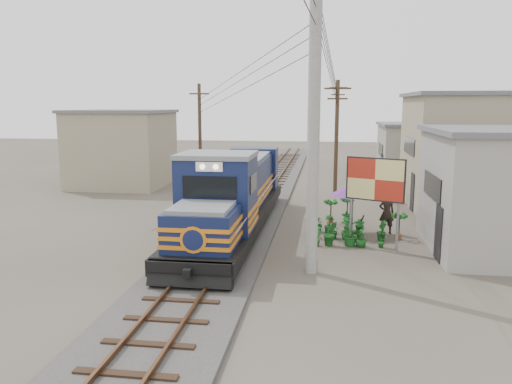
# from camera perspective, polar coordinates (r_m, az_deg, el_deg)

# --- Properties ---
(ground) EXTENTS (120.00, 120.00, 0.00)m
(ground) POSITION_cam_1_polar(r_m,az_deg,el_deg) (17.97, -5.01, -8.10)
(ground) COLOR #473F35
(ground) RESTS_ON ground
(ballast) EXTENTS (3.60, 70.00, 0.16)m
(ballast) POSITION_cam_1_polar(r_m,az_deg,el_deg) (27.47, -0.32, -1.54)
(ballast) COLOR #595651
(ballast) RESTS_ON ground
(track) EXTENTS (1.15, 70.00, 0.12)m
(track) POSITION_cam_1_polar(r_m,az_deg,el_deg) (27.43, -0.32, -1.17)
(track) COLOR #51331E
(track) RESTS_ON ground
(locomotive) EXTENTS (2.74, 14.87, 3.69)m
(locomotive) POSITION_cam_1_polar(r_m,az_deg,el_deg) (21.73, -2.48, -0.45)
(locomotive) COLOR black
(locomotive) RESTS_ON ground
(utility_pole_main) EXTENTS (0.40, 0.40, 10.00)m
(utility_pole_main) POSITION_cam_1_polar(r_m,az_deg,el_deg) (16.14, 6.61, 7.92)
(utility_pole_main) COLOR #9E9B93
(utility_pole_main) RESTS_ON ground
(wooden_pole_mid) EXTENTS (1.60, 0.24, 7.00)m
(wooden_pole_mid) POSITION_cam_1_polar(r_m,az_deg,el_deg) (30.69, 9.18, 6.33)
(wooden_pole_mid) COLOR #4C3826
(wooden_pole_mid) RESTS_ON ground
(wooden_pole_far) EXTENTS (1.60, 0.24, 7.50)m
(wooden_pole_far) POSITION_cam_1_polar(r_m,az_deg,el_deg) (44.66, 9.26, 7.76)
(wooden_pole_far) COLOR #4C3826
(wooden_pole_far) RESTS_ON ground
(wooden_pole_left) EXTENTS (1.60, 0.24, 7.00)m
(wooden_pole_left) POSITION_cam_1_polar(r_m,az_deg,el_deg) (35.81, -6.43, 6.90)
(wooden_pole_left) COLOR #4C3826
(wooden_pole_left) RESTS_ON ground
(power_lines) EXTENTS (9.65, 19.00, 3.30)m
(power_lines) POSITION_cam_1_polar(r_m,az_deg,el_deg) (25.53, -1.17, 14.47)
(power_lines) COLOR black
(power_lines) RESTS_ON ground
(shophouse_mid) EXTENTS (8.40, 7.35, 6.20)m
(shophouse_mid) POSITION_cam_1_polar(r_m,az_deg,el_deg) (29.98, 24.72, 4.37)
(shophouse_mid) COLOR gray
(shophouse_mid) RESTS_ON ground
(shophouse_back) EXTENTS (6.30, 6.30, 4.20)m
(shophouse_back) POSITION_cam_1_polar(r_m,az_deg,el_deg) (39.42, 18.42, 4.44)
(shophouse_back) COLOR gray
(shophouse_back) RESTS_ON ground
(shophouse_left) EXTENTS (6.30, 6.30, 5.20)m
(shophouse_left) POSITION_cam_1_polar(r_m,az_deg,el_deg) (35.60, -15.06, 4.88)
(shophouse_left) COLOR gray
(shophouse_left) RESTS_ON ground
(billboard) EXTENTS (2.16, 1.02, 3.56)m
(billboard) POSITION_cam_1_polar(r_m,az_deg,el_deg) (19.70, 13.46, 1.14)
(billboard) COLOR #99999E
(billboard) RESTS_ON ground
(market_umbrella) EXTENTS (2.46, 2.46, 2.21)m
(market_umbrella) POSITION_cam_1_polar(r_m,az_deg,el_deg) (21.88, 11.06, 0.26)
(market_umbrella) COLOR black
(market_umbrella) RESTS_ON ground
(vendor) EXTENTS (0.74, 0.56, 1.85)m
(vendor) POSITION_cam_1_polar(r_m,az_deg,el_deg) (22.39, 14.70, -2.31)
(vendor) COLOR black
(vendor) RESTS_ON ground
(plant_nursery) EXTENTS (3.35, 3.01, 1.01)m
(plant_nursery) POSITION_cam_1_polar(r_m,az_deg,el_deg) (21.03, 9.75, -4.28)
(plant_nursery) COLOR #18541B
(plant_nursery) RESTS_ON ground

